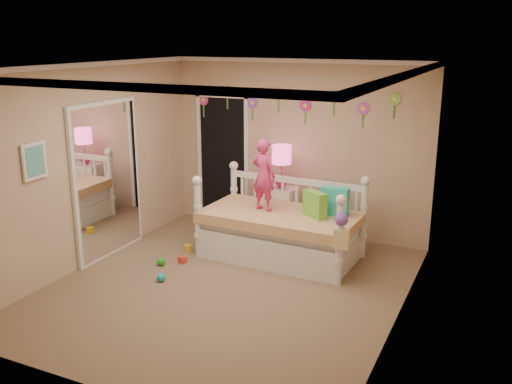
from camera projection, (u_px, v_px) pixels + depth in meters
The scene contains 18 objects.
floor at pixel (227, 287), 6.77m from camera, with size 4.00×4.50×0.01m, color #7F684C.
ceiling at pixel (224, 66), 6.07m from camera, with size 4.00×4.50×0.01m, color white.
back_wall at pixel (297, 148), 8.38m from camera, with size 4.00×0.01×2.60m, color tan.
left_wall at pixel (88, 166), 7.24m from camera, with size 0.01×4.50×2.60m, color tan.
right_wall at pixel (403, 204), 5.60m from camera, with size 0.01×4.50×2.60m, color tan.
crown_molding at pixel (224, 69), 6.08m from camera, with size 4.00×4.50×0.06m, color white, non-canonical shape.
daybed at pixel (281, 217), 7.56m from camera, with size 2.11×1.13×1.14m, color white, non-canonical shape.
pillow_turquoise at pixel (334, 201), 7.38m from camera, with size 0.37×0.13×0.37m, color teal.
pillow_lime at pixel (315, 204), 7.30m from camera, with size 0.36×0.13×0.34m, color #6EC43B.
child at pixel (264, 175), 7.51m from camera, with size 0.35×0.23×0.97m, color #DD3272.
nightstand at pixel (281, 213), 8.36m from camera, with size 0.46×0.35×0.77m, color white.
table_lamp at pixel (282, 160), 8.14m from camera, with size 0.29×0.29×0.63m.
closet_doorway at pixel (223, 158), 8.95m from camera, with size 0.90×0.04×2.07m, color black.
flower_decals at pixel (292, 105), 8.24m from camera, with size 3.40×0.02×0.50m, color #B2668C, non-canonical shape.
mirror_closet at pixel (107, 180), 7.55m from camera, with size 0.07×1.30×2.10m, color white.
wall_picture at pixel (34, 161), 6.37m from camera, with size 0.05×0.34×0.42m, color white.
hanging_bag at pixel (341, 232), 6.60m from camera, with size 0.20×0.16×0.36m, color beige, non-canonical shape.
toy_scatter at pixel (163, 256), 7.57m from camera, with size 0.80×1.30×0.11m, color #996666, non-canonical shape.
Camera 1 is at (2.95, -5.48, 2.92)m, focal length 39.57 mm.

